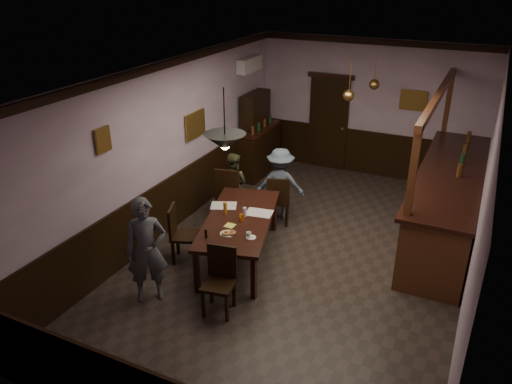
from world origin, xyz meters
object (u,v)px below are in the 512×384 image
Objects in this scene: chair_side at (180,231)px; sideboard at (257,142)px; chair_near at (220,277)px; chair_far_right at (278,199)px; soda_can at (241,218)px; bar_counter at (448,199)px; person_standing at (147,250)px; pendant_brass_mid at (349,96)px; coffee_cup at (249,234)px; pendant_brass_far at (374,85)px; pendant_iron at (225,142)px; person_seated_right at (280,184)px; chair_far_left at (229,192)px; dining_table at (239,221)px; person_seated_left at (233,184)px.

sideboard is at bearing -14.31° from chair_side.
chair_far_right is at bearing 84.84° from chair_near.
bar_counter is (2.80, 2.48, -0.17)m from soda_can.
soda_can is 0.03× the size of bar_counter.
person_standing is 4.39m from pendant_brass_mid.
coffee_cup is at bearing -130.68° from bar_counter.
sideboard is at bearing 111.69° from soda_can.
pendant_brass_mid is (-1.89, -0.10, 1.66)m from bar_counter.
coffee_cup is 4.19m from pendant_brass_far.
bar_counter is 5.45× the size of pendant_iron.
pendant_iron is at bearing -104.44° from pendant_brass_mid.
chair_near is at bearing 78.01° from person_seated_right.
person_seated_right is 2.15m from coffee_cup.
person_standing is at bearing 55.18° from chair_far_right.
chair_far_right is 0.69× the size of person_seated_right.
pendant_brass_mid is at bearing 75.56° from pendant_iron.
chair_side is (-0.06, -1.54, -0.06)m from chair_far_left.
person_seated_right is 1.72m from soda_can.
chair_side is at bearing -151.84° from dining_table.
person_seated_right is (0.80, 0.52, 0.11)m from chair_far_left.
bar_counter is (3.74, 1.01, 0.02)m from person_seated_left.
person_seated_right is 2.88m from pendant_iron.
coffee_cup is at bearing -66.23° from sideboard.
sideboard is (-1.40, 3.52, -0.07)m from soda_can.
person_seated_right is 1.70× the size of pendant_brass_mid.
pendant_iron is 3.15m from pendant_brass_mid.
dining_table is at bearing -109.80° from pendant_brass_far.
chair_far_left is at bearing -131.46° from pendant_brass_far.
chair_far_left is 1.12× the size of chair_far_right.
chair_side is 1.17× the size of pendant_brass_mid.
pendant_brass_mid is at bearing -155.03° from person_seated_left.
chair_side is 3.74m from pendant_brass_mid.
pendant_brass_far is (0.20, 1.05, 0.00)m from pendant_brass_mid.
person_standing is 1.14× the size of person_seated_right.
chair_near reaches higher than chair_side.
person_standing reaches higher than chair_near.
person_seated_right reaches higher than chair_near.
pendant_brass_far is (1.88, 4.82, 1.51)m from person_standing.
chair_far_left is 2.74m from pendant_brass_mid.
chair_far_left is 0.24× the size of bar_counter.
dining_table is at bearing -140.49° from bar_counter.
person_standing is 13.09× the size of soda_can.
pendant_brass_mid and pendant_brass_far have the same top height.
chair_far_right is 2.03m from chair_side.
dining_table is 2.49× the size of chair_near.
person_seated_right is (0.70, 3.10, -0.10)m from person_standing.
chair_near is 1.16× the size of pendant_iron.
chair_side is 7.92× the size of soda_can.
person_seated_left reaches higher than dining_table.
pendant_brass_far is (1.11, 3.43, 1.49)m from soda_can.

